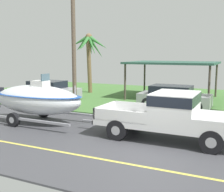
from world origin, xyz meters
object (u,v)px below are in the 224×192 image
at_px(carport_awning, 173,64).
at_px(palm_tree_near_right, 89,48).
at_px(pickup_truck_towing, 174,114).
at_px(parked_sedan_far, 174,97).
at_px(utility_pole, 74,39).
at_px(parked_sedan_near, 49,91).
at_px(boat_on_trailer, 37,99).

height_order(carport_awning, palm_tree_near_right, palm_tree_near_right).
bearing_deg(palm_tree_near_right, pickup_truck_towing, -46.54).
bearing_deg(palm_tree_near_right, carport_awning, -0.77).
height_order(parked_sedan_far, utility_pole, utility_pole).
xyz_separation_m(pickup_truck_towing, parked_sedan_near, (-10.38, 5.75, -0.36)).
relative_size(boat_on_trailer, palm_tree_near_right, 1.24).
xyz_separation_m(pickup_truck_towing, parked_sedan_far, (-1.58, 6.57, -0.36)).
bearing_deg(boat_on_trailer, palm_tree_near_right, 106.26).
distance_m(pickup_truck_towing, parked_sedan_near, 11.87).
bearing_deg(parked_sedan_far, utility_pole, -148.95).
bearing_deg(parked_sedan_near, carport_awning, 28.39).
relative_size(boat_on_trailer, parked_sedan_far, 1.42).
bearing_deg(carport_awning, boat_on_trailer, -112.21).
xyz_separation_m(boat_on_trailer, carport_awning, (4.08, 9.99, 1.45)).
bearing_deg(parked_sedan_far, parked_sedan_near, -174.66).
relative_size(parked_sedan_far, utility_pole, 0.54).
bearing_deg(utility_pole, palm_tree_near_right, 113.18).
xyz_separation_m(boat_on_trailer, parked_sedan_far, (5.03, 6.57, -0.47)).
relative_size(boat_on_trailer, utility_pole, 0.77).
height_order(parked_sedan_near, utility_pole, utility_pole).
relative_size(carport_awning, palm_tree_near_right, 1.25).
height_order(pickup_truck_towing, parked_sedan_far, pickup_truck_towing).
bearing_deg(utility_pole, boat_on_trailer, -88.18).
bearing_deg(pickup_truck_towing, carport_awning, 104.24).
distance_m(carport_awning, palm_tree_near_right, 7.12).
distance_m(carport_awning, utility_pole, 7.90).
bearing_deg(carport_awning, parked_sedan_near, -151.61).
relative_size(parked_sedan_near, palm_tree_near_right, 0.87).
relative_size(boat_on_trailer, parked_sedan_near, 1.43).
height_order(boat_on_trailer, parked_sedan_near, boat_on_trailer).
height_order(parked_sedan_near, palm_tree_near_right, palm_tree_near_right).
bearing_deg(parked_sedan_far, carport_awning, 105.60).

